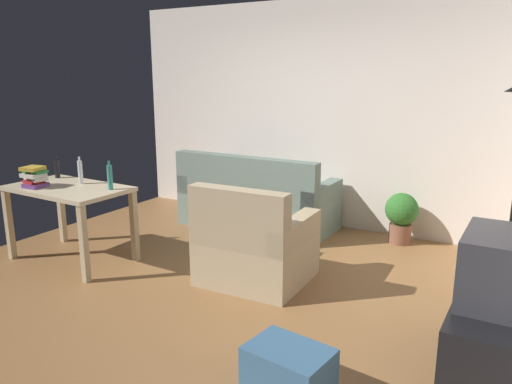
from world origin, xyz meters
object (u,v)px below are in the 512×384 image
couch (256,203)px  bottle_dark (57,168)px  storage_box (289,372)px  desk (69,197)px  book_stack (34,177)px  potted_plant (401,214)px  bottle_tall (110,177)px  tv_stand (489,337)px  tv (499,268)px  armchair (254,248)px  bottle_clear (80,172)px

couch → bottle_dark: bearing=47.6°
storage_box → bottle_dark: bottle_dark is taller
desk → book_stack: book_stack is taller
potted_plant → bottle_dark: size_ratio=2.44×
couch → storage_box: (1.81, -2.71, -0.16)m
couch → storage_box: 3.26m
desk → bottle_dark: (-0.44, 0.23, 0.21)m
bottle_tall → couch: bearing=71.1°
tv_stand → bottle_tall: (-3.38, 0.12, 0.64)m
tv_stand → bottle_tall: 3.45m
tv_stand → bottle_tall: bottle_tall is taller
tv → storage_box: bearing=130.7°
potted_plant → armchair: armchair is taller
couch → bottle_clear: bearing=58.8°
tv → potted_plant: tv is taller
couch → desk: (-1.05, -1.86, 0.34)m
storage_box → book_stack: book_stack is taller
tv → potted_plant: bearing=27.2°
tv → bottle_tall: 3.40m
couch → bottle_dark: bottle_dark is taller
potted_plant → bottle_tall: (-2.27, -2.05, 0.55)m
bottle_clear → storage_box: bearing=-19.3°
tv_stand → bottle_dark: bottle_dark is taller
couch → tv_stand: couch is taller
bottle_tall → book_stack: (-0.71, -0.30, -0.02)m
desk → bottle_tall: bearing=16.3°
tv_stand → bottle_clear: bearing=87.7°
tv → armchair: same height
armchair → desk: bearing=11.3°
potted_plant → armchair: (-0.87, -1.71, -0.01)m
bottle_dark → bottle_tall: (0.90, -0.11, 0.02)m
tv_stand → tv: tv is taller
storage_box → book_stack: size_ratio=1.81×
desk → bottle_clear: (0.02, 0.15, 0.23)m
tv → bottle_dark: 4.29m
book_stack → tv_stand: bearing=2.5°
bottle_clear → book_stack: 0.42m
storage_box → bottle_tall: size_ratio=1.73×
storage_box → bottle_clear: bottle_clear is taller
bottle_clear → book_stack: bottle_clear is taller
desk → storage_box: (2.86, -0.85, -0.50)m
armchair → bottle_tall: size_ratio=3.38×
tv → desk: size_ratio=0.49×
potted_plant → armchair: size_ratio=0.61×
bottle_clear → bottle_tall: (0.44, -0.03, 0.00)m
tv_stand → tv: size_ratio=1.83×
potted_plant → desk: bearing=-141.5°
book_stack → desk: bearing=35.2°
bottle_tall → book_stack: 0.77m
couch → potted_plant: (1.68, 0.31, 0.02)m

